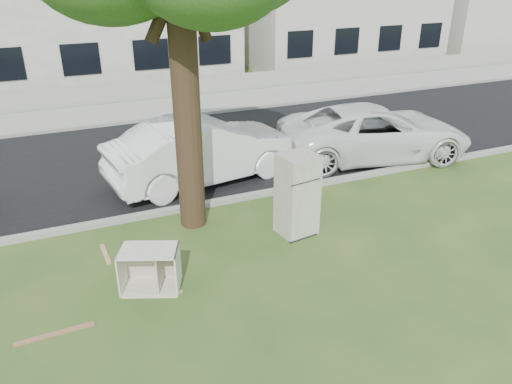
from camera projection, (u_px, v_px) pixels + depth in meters
name	position (u px, v px, depth m)	size (l,w,h in m)	color
ground	(242.00, 261.00, 9.33)	(120.00, 120.00, 0.00)	#2B4F1C
road	(165.00, 156.00, 14.32)	(120.00, 7.00, 0.01)	black
kerb_near	(202.00, 207.00, 11.37)	(120.00, 0.18, 0.12)	gray
kerb_far	(140.00, 122.00, 17.28)	(120.00, 0.18, 0.12)	gray
sidewalk	(133.00, 112.00, 18.49)	(120.00, 2.80, 0.01)	gray
low_wall	(124.00, 93.00, 19.68)	(120.00, 0.15, 0.70)	gray
fridge	(297.00, 195.00, 9.98)	(0.70, 0.65, 1.71)	beige
cabinet	(150.00, 269.00, 8.43)	(0.98, 0.60, 0.76)	white
plank_a	(55.00, 334.00, 7.51)	(1.15, 0.09, 0.02)	#906145
plank_b	(159.00, 285.00, 8.63)	(0.94, 0.09, 0.02)	tan
plank_c	(105.00, 254.00, 9.54)	(0.76, 0.09, 0.02)	tan
car_center	(205.00, 150.00, 12.45)	(1.70, 4.89, 1.61)	white
car_right	(375.00, 132.00, 13.95)	(2.46, 5.33, 1.48)	white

